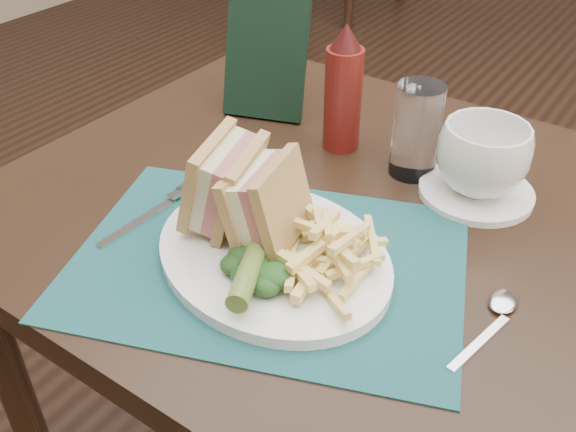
% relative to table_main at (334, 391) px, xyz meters
% --- Properties ---
extents(floor, '(7.00, 7.00, 0.00)m').
position_rel_table_main_xyz_m(floor, '(0.00, 0.50, -0.38)').
color(floor, black).
rests_on(floor, ground).
extents(table_main, '(0.90, 0.75, 0.75)m').
position_rel_table_main_xyz_m(table_main, '(0.00, 0.00, 0.00)').
color(table_main, black).
rests_on(table_main, ground).
extents(placemat, '(0.53, 0.45, 0.00)m').
position_rel_table_main_xyz_m(placemat, '(-0.01, -0.15, 0.38)').
color(placemat, '#164749').
rests_on(placemat, table_main).
extents(plate, '(0.35, 0.31, 0.01)m').
position_rel_table_main_xyz_m(plate, '(-0.01, -0.15, 0.38)').
color(plate, white).
rests_on(plate, placemat).
extents(sandwich_half_a, '(0.11, 0.13, 0.11)m').
position_rel_table_main_xyz_m(sandwich_half_a, '(-0.11, -0.14, 0.45)').
color(sandwich_half_a, tan).
rests_on(sandwich_half_a, plate).
extents(sandwich_half_b, '(0.10, 0.12, 0.10)m').
position_rel_table_main_xyz_m(sandwich_half_b, '(-0.05, -0.14, 0.44)').
color(sandwich_half_b, tan).
rests_on(sandwich_half_b, plate).
extents(kale_garnish, '(0.11, 0.08, 0.03)m').
position_rel_table_main_xyz_m(kale_garnish, '(-0.01, -0.20, 0.41)').
color(kale_garnish, '#153513').
rests_on(kale_garnish, plate).
extents(pickle_spear, '(0.07, 0.12, 0.03)m').
position_rel_table_main_xyz_m(pickle_spear, '(0.00, -0.21, 0.41)').
color(pickle_spear, '#506A28').
rests_on(pickle_spear, plate).
extents(fries_pile, '(0.18, 0.20, 0.05)m').
position_rel_table_main_xyz_m(fries_pile, '(0.05, -0.14, 0.42)').
color(fries_pile, '#F4D97A').
rests_on(fries_pile, plate).
extents(fork, '(0.04, 0.17, 0.01)m').
position_rel_table_main_xyz_m(fork, '(-0.19, -0.16, 0.38)').
color(fork, silver).
rests_on(fork, placemat).
extents(spoon, '(0.06, 0.15, 0.01)m').
position_rel_table_main_xyz_m(spoon, '(0.23, -0.11, 0.38)').
color(spoon, silver).
rests_on(spoon, table_main).
extents(saucer, '(0.17, 0.17, 0.01)m').
position_rel_table_main_xyz_m(saucer, '(0.13, 0.11, 0.38)').
color(saucer, white).
rests_on(saucer, table_main).
extents(coffee_cup, '(0.15, 0.15, 0.09)m').
position_rel_table_main_xyz_m(coffee_cup, '(0.13, 0.11, 0.43)').
color(coffee_cup, white).
rests_on(coffee_cup, saucer).
extents(drinking_glass, '(0.08, 0.08, 0.13)m').
position_rel_table_main_xyz_m(drinking_glass, '(0.03, 0.12, 0.44)').
color(drinking_glass, white).
rests_on(drinking_glass, table_main).
extents(ketchup_bottle, '(0.07, 0.07, 0.19)m').
position_rel_table_main_xyz_m(ketchup_bottle, '(-0.08, 0.13, 0.47)').
color(ketchup_bottle, '#5E1410').
rests_on(ketchup_bottle, table_main).
extents(check_presenter, '(0.15, 0.12, 0.20)m').
position_rel_table_main_xyz_m(check_presenter, '(-0.24, 0.16, 0.48)').
color(check_presenter, black).
rests_on(check_presenter, table_main).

